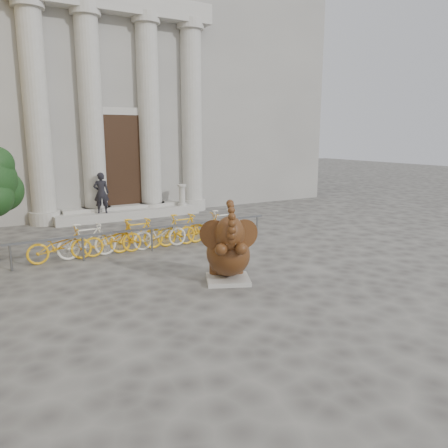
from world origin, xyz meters
TOP-DOWN VIEW (x-y plane):
  - ground at (0.00, 0.00)m, footprint 80.00×80.00m
  - classical_building at (0.00, 14.93)m, footprint 22.00×10.70m
  - entrance_steps at (0.00, 9.40)m, footprint 6.00×1.20m
  - elephant_statue at (-0.60, 0.35)m, footprint 1.37×1.58m
  - bike_rack at (-1.14, 4.13)m, footprint 8.00×0.53m
  - pedestrian at (-1.18, 9.05)m, footprint 0.68×0.55m
  - balustrade_post at (2.33, 9.10)m, footprint 0.38×0.38m

SIDE VIEW (x-z plane):
  - ground at x=0.00m, z-range 0.00..0.00m
  - entrance_steps at x=0.00m, z-range 0.00..0.36m
  - bike_rack at x=-1.14m, z-range 0.00..1.00m
  - elephant_statue at x=-0.60m, z-range -0.27..1.73m
  - balustrade_post at x=2.33m, z-range 0.32..1.26m
  - pedestrian at x=-1.18m, z-range 0.36..1.97m
  - classical_building at x=0.00m, z-range -0.02..11.98m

